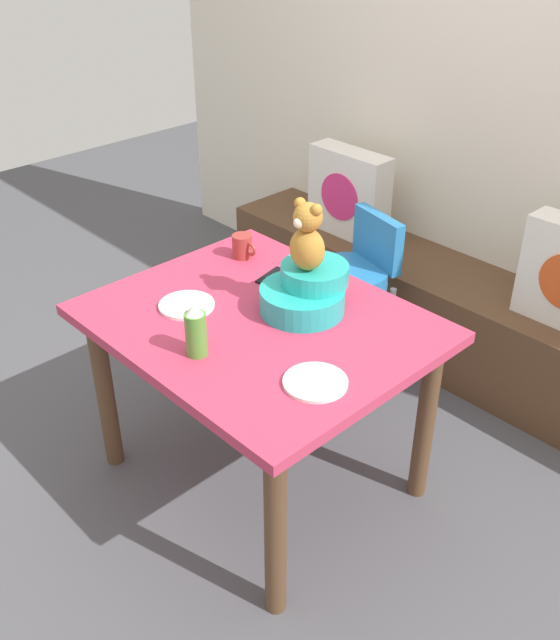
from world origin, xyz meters
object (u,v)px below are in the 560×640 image
teddy_bear (307,238)px  dinner_plate_far (315,382)px  dinner_plate_near (187,305)px  highchair (353,276)px  dining_table (260,345)px  coffee_mug (243,246)px  ketchup_bottle (196,331)px  pillow_floral_left (349,193)px  infant_seat_teal (306,291)px  cell_phone (273,277)px

teddy_bear → dinner_plate_far: 0.52m
teddy_bear → dinner_plate_near: (-0.30, -0.30, -0.27)m
highchair → teddy_bear: size_ratio=3.16×
dining_table → coffee_mug: 0.50m
highchair → ketchup_bottle: (0.27, -1.07, 0.31)m
pillow_floral_left → dinner_plate_far: pillow_floral_left is taller
coffee_mug → dinner_plate_far: coffee_mug is taller
dining_table → teddy_bear: teddy_bear is taller
infant_seat_teal → dinner_plate_far: bearing=-41.6°
dining_table → dinner_plate_near: 0.30m
pillow_floral_left → dinner_plate_far: 1.69m
coffee_mug → cell_phone: (0.21, -0.03, -0.04)m
teddy_bear → cell_phone: 0.38m
pillow_floral_left → coffee_mug: bearing=-74.7°
teddy_bear → ketchup_bottle: (-0.04, -0.45, -0.19)m
pillow_floral_left → ketchup_bottle: 1.64m
teddy_bear → coffee_mug: 0.52m
infant_seat_teal → coffee_mug: infant_seat_teal is taller
dinner_plate_near → dining_table: bearing=29.5°
pillow_floral_left → coffee_mug: size_ratio=3.67×
ketchup_bottle → coffee_mug: (-0.42, 0.56, -0.04)m
highchair → infant_seat_teal: size_ratio=2.39×
infant_seat_teal → coffee_mug: size_ratio=2.75×
dinner_plate_far → cell_phone: dinner_plate_far is taller
highchair → dinner_plate_near: bearing=-89.7°
highchair → dinner_plate_far: highchair is taller
pillow_floral_left → dinner_plate_near: bearing=-72.9°
coffee_mug → cell_phone: coffee_mug is taller
pillow_floral_left → infant_seat_teal: (0.71, -1.03, 0.13)m
highchair → dinner_plate_far: size_ratio=3.95×
dining_table → pillow_floral_left: bearing=118.4°
dinner_plate_near → coffee_mug: bearing=111.2°
dining_table → ketchup_bottle: size_ratio=6.18×
pillow_floral_left → highchair: 0.60m
highchair → coffee_mug: size_ratio=6.58×
dining_table → highchair: 0.82m
coffee_mug → pillow_floral_left: bearing=105.3°
ketchup_bottle → dinner_plate_far: 0.41m
dinner_plate_far → teddy_bear: bearing=138.4°
ketchup_bottle → coffee_mug: 0.70m
pillow_floral_left → dinner_plate_far: bearing=-51.8°
dining_table → dinner_plate_far: 0.43m
dining_table → coffee_mug: bearing=145.7°
highchair → dinner_plate_near: 0.94m
ketchup_bottle → teddy_bear: bearing=84.6°
dining_table → teddy_bear: size_ratio=4.57×
highchair → coffee_mug: 0.60m
pillow_floral_left → highchair: bearing=-45.8°
pillow_floral_left → teddy_bear: (0.71, -1.03, 0.34)m
teddy_bear → dinner_plate_far: (0.33, -0.29, -0.27)m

